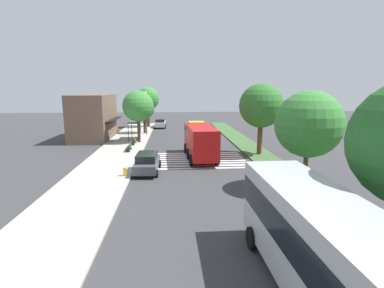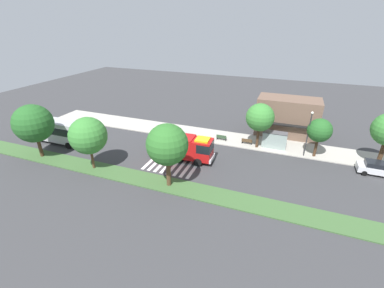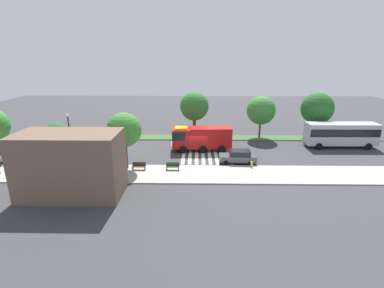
{
  "view_description": "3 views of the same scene",
  "coord_description": "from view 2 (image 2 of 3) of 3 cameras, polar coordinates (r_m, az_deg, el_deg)",
  "views": [
    {
      "loc": [
        -29.54,
        2.29,
        7.14
      ],
      "look_at": [
        -0.41,
        0.25,
        1.52
      ],
      "focal_mm": 26.99,
      "sensor_mm": 36.0,
      "label": 1
    },
    {
      "loc": [
        12.27,
        -30.15,
        17.74
      ],
      "look_at": [
        0.38,
        0.9,
        1.79
      ],
      "focal_mm": 24.46,
      "sensor_mm": 36.0,
      "label": 2
    },
    {
      "loc": [
        0.21,
        38.95,
        13.19
      ],
      "look_at": [
        0.82,
        1.94,
        1.74
      ],
      "focal_mm": 26.7,
      "sensor_mm": 36.0,
      "label": 3
    }
  ],
  "objects": [
    {
      "name": "storefront_building",
      "position": [
        45.94,
        20.02,
        5.54
      ],
      "size": [
        9.71,
        5.65,
        6.31
      ],
      "color": "brown",
      "rests_on": "ground_plane"
    },
    {
      "name": "bench_west_of_shelter",
      "position": [
        42.12,
        6.45,
        1.43
      ],
      "size": [
        1.6,
        0.5,
        0.9
      ],
      "color": "#2D472D",
      "rests_on": "sidewalk"
    },
    {
      "name": "transit_bus",
      "position": [
        46.23,
        -27.85,
        2.88
      ],
      "size": [
        10.37,
        2.92,
        3.68
      ],
      "rotation": [
        0.0,
        0.0,
        3.15
      ],
      "color": "#B2B2B7",
      "rests_on": "ground_plane"
    },
    {
      "name": "parked_car_west",
      "position": [
        42.26,
        -5.27,
        2.0
      ],
      "size": [
        4.78,
        2.23,
        1.7
      ],
      "rotation": [
        0.0,
        0.0,
        -0.04
      ],
      "color": "#474C51",
      "rests_on": "ground_plane"
    },
    {
      "name": "bench_near_shelter",
      "position": [
        41.42,
        11.87,
        0.59
      ],
      "size": [
        1.6,
        0.5,
        0.9
      ],
      "color": "#4C3823",
      "rests_on": "sidewalk"
    },
    {
      "name": "median_tree_center",
      "position": [
        28.61,
        -5.42,
        -0.18
      ],
      "size": [
        4.67,
        4.67,
        7.57
      ],
      "color": "#513823",
      "rests_on": "median_strip"
    },
    {
      "name": "fire_hydrant",
      "position": [
        44.4,
        -5.96,
        2.63
      ],
      "size": [
        0.28,
        0.28,
        0.7
      ],
      "primitive_type": "cylinder",
      "color": "gold",
      "rests_on": "sidewalk"
    },
    {
      "name": "fire_truck",
      "position": [
        35.8,
        -1.82,
        -0.51
      ],
      "size": [
        8.75,
        3.06,
        3.52
      ],
      "rotation": [
        0.0,
        0.0,
        0.05
      ],
      "color": "#B71414",
      "rests_on": "ground_plane"
    },
    {
      "name": "bus_stop_shelter",
      "position": [
        40.6,
        17.58,
        1.38
      ],
      "size": [
        3.5,
        1.4,
        2.46
      ],
      "color": "#4C4C51",
      "rests_on": "sidewalk"
    },
    {
      "name": "parked_car_mid",
      "position": [
        40.24,
        35.47,
        -4.32
      ],
      "size": [
        4.7,
        2.12,
        1.68
      ],
      "rotation": [
        0.0,
        0.0,
        -0.01
      ],
      "color": "silver",
      "rests_on": "ground_plane"
    },
    {
      "name": "sidewalk_tree_west",
      "position": [
        39.54,
        26.06,
        2.65
      ],
      "size": [
        3.25,
        3.25,
        5.56
      ],
      "color": "#47301E",
      "rests_on": "sidewalk"
    },
    {
      "name": "crosswalk",
      "position": [
        37.47,
        -2.7,
        -2.65
      ],
      "size": [
        6.75,
        10.21,
        0.01
      ],
      "color": "silver",
      "rests_on": "ground_plane"
    },
    {
      "name": "median_strip",
      "position": [
        31.48,
        -5.98,
        -8.68
      ],
      "size": [
        60.0,
        3.0,
        0.14
      ],
      "primitive_type": "cube",
      "color": "#3D6033",
      "rests_on": "ground_plane"
    },
    {
      "name": "ground_plane",
      "position": [
        37.07,
        -1.05,
        -2.96
      ],
      "size": [
        120.0,
        120.0,
        0.0
      ],
      "primitive_type": "plane",
      "color": "#38383A"
    },
    {
      "name": "median_tree_far_west",
      "position": [
        41.07,
        -31.3,
        3.82
      ],
      "size": [
        5.15,
        5.15,
        7.51
      ],
      "color": "#47301E",
      "rests_on": "median_strip"
    },
    {
      "name": "sidewalk",
      "position": [
        44.09,
        2.99,
        1.97
      ],
      "size": [
        60.0,
        5.32,
        0.14
      ],
      "primitive_type": "cube",
      "color": "#ADA89E",
      "rests_on": "ground_plane"
    },
    {
      "name": "median_tree_west",
      "position": [
        34.73,
        -21.71,
        1.69
      ],
      "size": [
        4.65,
        4.65,
        6.91
      ],
      "color": "#513823",
      "rests_on": "median_strip"
    },
    {
      "name": "street_lamp",
      "position": [
        39.05,
        24.09,
        2.69
      ],
      "size": [
        0.36,
        0.36,
        6.56
      ],
      "color": "#2D2D30",
      "rests_on": "sidewalk"
    },
    {
      "name": "sidewalk_tree_far_west",
      "position": [
        39.17,
        14.61,
        5.61
      ],
      "size": [
        4.07,
        4.07,
        6.79
      ],
      "color": "#47301E",
      "rests_on": "sidewalk"
    }
  ]
}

